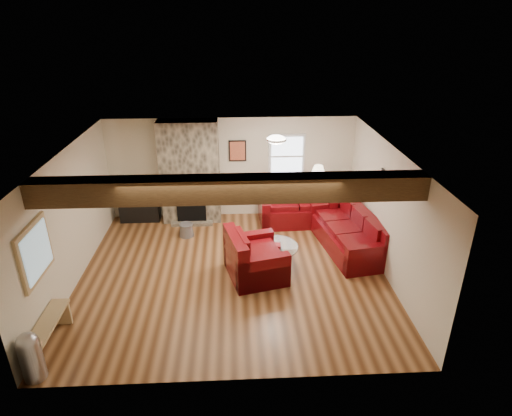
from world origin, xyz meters
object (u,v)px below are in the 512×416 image
Objects in this scene: coffee_table at (273,256)px; floor_lamp at (318,175)px; tv_cabinet at (140,211)px; loveseat at (296,204)px; armchair_red at (256,254)px; television at (138,194)px; sofa_three at (347,230)px.

coffee_table is 2.46m from floor_lamp.
floor_lamp is (1.20, 1.87, 1.06)m from coffee_table.
floor_lamp is at bearing -6.42° from tv_cabinet.
floor_lamp reaches higher than loveseat.
tv_cabinet is (-2.74, 2.64, -0.23)m from armchair_red.
television is 4.38m from floor_lamp.
tv_cabinet is 4.47m from floor_lamp.
coffee_table is at bearing -66.88° from armchair_red.
armchair_red is (-1.11, -2.34, -0.00)m from loveseat.
floor_lamp is (1.57, 2.15, 0.83)m from armchair_red.
coffee_table is at bearing -37.10° from television.
coffee_table is 0.65× the size of floor_lamp.
sofa_three is 1.27× the size of loveseat.
floor_lamp is at bearing 57.36° from coffee_table.
coffee_table is 3.93m from television.
floor_lamp reaches higher than television.
armchair_red is 0.52m from coffee_table.
sofa_three is 1.65m from loveseat.
tv_cabinet is at bearing 0.00° from television.
floor_lamp reaches higher than sofa_three.
coffee_table is 3.90m from tv_cabinet.
loveseat is 0.96m from floor_lamp.
floor_lamp is (-0.47, 1.19, 0.86)m from sofa_three.
loveseat is at bearing -4.45° from television.
floor_lamp reaches higher than coffee_table.
armchair_red is (-2.04, -0.96, 0.03)m from sofa_three.
television is at bearing 0.00° from tv_cabinet.
sofa_three reaches higher than tv_cabinet.
floor_lamp reaches higher than armchair_red.
armchair_red is at bearing -43.85° from tv_cabinet.
tv_cabinet is 0.63× the size of floor_lamp.
loveseat is 1.87× the size of tv_cabinet.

